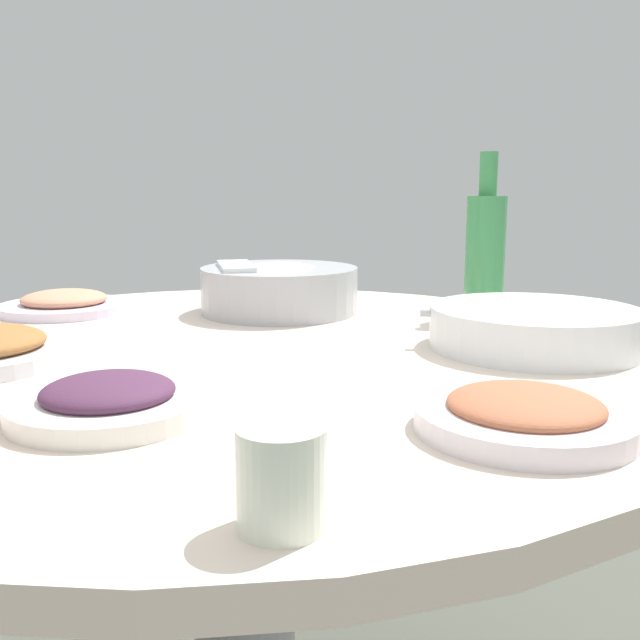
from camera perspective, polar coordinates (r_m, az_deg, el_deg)
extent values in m
cylinder|color=#99999E|center=(1.14, -6.11, -20.86)|extent=(0.15, 0.15, 0.68)
cylinder|color=beige|center=(1.00, -6.51, -3.25)|extent=(1.20, 1.20, 0.03)
cylinder|color=#B2B5BA|center=(1.28, -3.27, 2.43)|extent=(0.28, 0.28, 0.08)
ellipsoid|color=white|center=(1.28, -3.27, 2.61)|extent=(0.23, 0.23, 0.09)
cube|color=white|center=(1.26, -6.76, 4.32)|extent=(0.11, 0.16, 0.01)
cylinder|color=white|center=(1.03, 16.83, -0.61)|extent=(0.29, 0.29, 0.06)
cylinder|color=#321915|center=(1.03, 16.81, -0.87)|extent=(0.26, 0.26, 0.04)
cylinder|color=silver|center=(1.03, 16.89, 0.50)|extent=(0.26, 0.20, 0.01)
cylinder|color=silver|center=(0.69, 16.09, -7.70)|extent=(0.20, 0.20, 0.02)
ellipsoid|color=#B46443|center=(0.68, 16.15, -6.57)|extent=(0.14, 0.14, 0.03)
cylinder|color=silver|center=(1.36, -19.80, 0.95)|extent=(0.23, 0.23, 0.02)
ellipsoid|color=tan|center=(1.36, -19.84, 1.62)|extent=(0.15, 0.15, 0.03)
cylinder|color=white|center=(0.73, -16.57, -6.66)|extent=(0.20, 0.20, 0.02)
ellipsoid|color=#4D2945|center=(0.73, -16.63, -5.50)|extent=(0.13, 0.13, 0.03)
cylinder|color=#3F9151|center=(1.25, 13.10, 4.93)|extent=(0.07, 0.07, 0.21)
cylinder|color=#3F9151|center=(1.25, 13.37, 11.34)|extent=(0.03, 0.03, 0.07)
cylinder|color=white|center=(0.48, -3.12, -12.53)|extent=(0.06, 0.06, 0.07)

